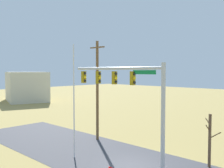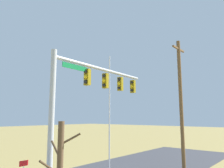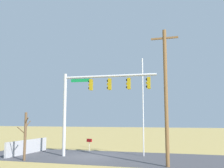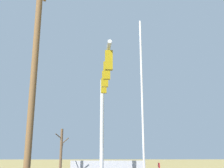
% 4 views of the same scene
% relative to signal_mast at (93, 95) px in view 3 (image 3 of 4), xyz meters
% --- Properties ---
extents(ground_plane, '(160.00, 160.00, 0.00)m').
position_rel_signal_mast_xyz_m(ground_plane, '(0.32, -0.30, -5.23)').
color(ground_plane, '#9E894C').
extents(road_surface, '(28.00, 8.00, 0.01)m').
position_rel_signal_mast_xyz_m(road_surface, '(-3.68, -0.30, -5.22)').
color(road_surface, '#3D3D42').
rests_on(road_surface, ground_plane).
extents(sidewalk_corner, '(6.00, 6.00, 0.01)m').
position_rel_signal_mast_xyz_m(sidewalk_corner, '(3.62, 0.12, -5.22)').
color(sidewalk_corner, '#B7B5AD').
rests_on(sidewalk_corner, ground_plane).
extents(retaining_fence, '(0.20, 6.23, 1.26)m').
position_rel_signal_mast_xyz_m(retaining_fence, '(6.54, -0.40, -4.60)').
color(retaining_fence, '#A8A8AD').
rests_on(retaining_fence, ground_plane).
extents(signal_mast, '(8.18, 0.66, 7.15)m').
position_rel_signal_mast_xyz_m(signal_mast, '(0.00, 0.00, 0.00)').
color(signal_mast, '#B2B5BA').
rests_on(signal_mast, ground_plane).
extents(flagpole, '(0.10, 0.10, 8.61)m').
position_rel_signal_mast_xyz_m(flagpole, '(-3.98, -1.88, -0.93)').
color(flagpole, silver).
rests_on(flagpole, ground_plane).
extents(utility_pole, '(1.90, 0.26, 9.44)m').
position_rel_signal_mast_xyz_m(utility_pole, '(-6.40, 2.84, -0.34)').
color(utility_pole, brown).
rests_on(utility_pole, ground_plane).
extents(bare_tree, '(1.27, 1.02, 3.68)m').
position_rel_signal_mast_xyz_m(bare_tree, '(4.39, 3.22, -3.33)').
color(bare_tree, brown).
rests_on(bare_tree, ground_plane).
extents(open_sign, '(0.56, 0.04, 1.22)m').
position_rel_signal_mast_xyz_m(open_sign, '(1.77, -3.72, -4.32)').
color(open_sign, silver).
rests_on(open_sign, ground_plane).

